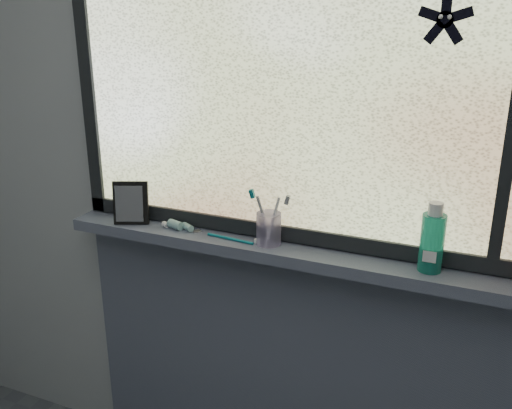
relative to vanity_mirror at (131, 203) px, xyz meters
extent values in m
cube|color=#9EA3A8|center=(0.59, 0.09, 0.15)|extent=(3.00, 0.01, 2.50)
cube|color=#4D5367|center=(0.59, 0.02, -0.10)|extent=(1.62, 0.14, 0.04)
cube|color=#4D5367|center=(0.59, 0.07, -0.61)|extent=(1.62, 0.02, 0.98)
cube|color=silver|center=(0.59, 0.07, 0.43)|extent=(1.50, 0.01, 1.00)
cube|color=black|center=(0.59, 0.06, -0.05)|extent=(1.60, 0.03, 0.05)
cube|color=black|center=(-0.18, 0.06, 0.43)|extent=(0.05, 0.03, 1.10)
cube|color=black|center=(0.00, 0.00, 0.00)|extent=(0.14, 0.10, 0.15)
cylinder|color=#AA9DD0|center=(0.52, 0.02, -0.02)|extent=(0.09, 0.09, 0.11)
cylinder|color=teal|center=(1.02, 0.02, 0.03)|extent=(0.09, 0.09, 0.17)
camera|label=1|loc=(1.14, -1.57, 0.66)|focal=40.00mm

